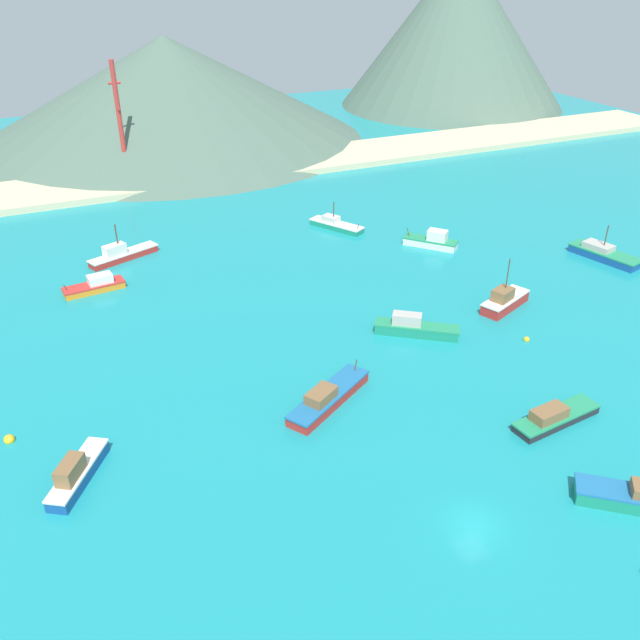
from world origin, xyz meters
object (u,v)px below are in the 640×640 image
Objects in this scene: fishing_boat_7 at (95,285)px; fishing_boat_8 at (432,241)px; fishing_boat_2 at (328,397)px; fishing_boat_12 at (638,498)px; radio_tower at (120,122)px; buoy_2 at (527,339)px; fishing_boat_1 at (505,301)px; fishing_boat_10 at (76,473)px; fishing_boat_11 at (415,327)px; fishing_boat_6 at (554,417)px; buoy_1 at (9,440)px; fishing_boat_14 at (336,224)px; fishing_boat_9 at (604,254)px; fishing_boat_0 at (122,254)px.

fishing_boat_8 is at bearing -6.71° from fishing_boat_7.
fishing_boat_2 is 39.21m from fishing_boat_7.
fishing_boat_12 is at bearing -59.54° from fishing_boat_7.
fishing_boat_2 is 81.88m from radio_tower.
buoy_2 is (-5.11, -27.94, -0.82)m from fishing_boat_8.
fishing_boat_7 is 1.05× the size of fishing_boat_8.
fishing_boat_1 is 53.40m from fishing_boat_10.
buoy_2 is at bearing -108.91° from fishing_boat_1.
fishing_boat_7 is 0.88× the size of fishing_boat_11.
fishing_boat_10 is 11.31× the size of buoy_2.
fishing_boat_6 is 43.10m from fishing_boat_8.
buoy_1 is at bearing -108.04° from radio_tower.
fishing_boat_6 is 20.03m from fishing_boat_11.
fishing_boat_14 is 61.36m from buoy_1.
fishing_boat_7 is 37.14m from fishing_boat_10.
fishing_boat_8 is 0.72× the size of fishing_boat_9.
radio_tower reaches higher than buoy_1.
fishing_boat_11 is at bearing -168.64° from fishing_boat_9.
fishing_boat_7 is 48.67m from radio_tower.
fishing_boat_1 is 7.94m from buoy_2.
fishing_boat_2 is 1.36× the size of fishing_boat_7.
fishing_boat_10 is at bearing -166.29° from fishing_boat_11.
fishing_boat_14 is at bearing 102.56° from fishing_boat_1.
radio_tower is (-19.71, 72.92, 10.42)m from fishing_boat_11.
fishing_boat_8 is 11.04× the size of buoy_2.
fishing_boat_12 is at bearing -32.89° from buoy_1.
fishing_boat_9 is 77.03m from fishing_boat_10.
radio_tower reaches higher than fishing_boat_14.
buoy_2 is at bearing 3.51° from fishing_boat_2.
fishing_boat_8 is 0.83× the size of fishing_boat_14.
fishing_boat_11 is at bearing -176.15° from fishing_boat_1.
fishing_boat_2 is 1.38× the size of fishing_boat_10.
fishing_boat_10 is 0.36× the size of radio_tower.
fishing_boat_8 is at bearing 145.16° from fishing_boat_9.
fishing_boat_10 is 85.21m from radio_tower.
fishing_boat_14 reaches higher than fishing_boat_2.
fishing_boat_11 is 34.72m from fishing_boat_14.
fishing_boat_6 is 11.28m from fishing_boat_12.
buoy_1 is 0.04× the size of radio_tower.
fishing_boat_0 is 10.69× the size of buoy_1.
fishing_boat_1 is at bearing 63.58° from fishing_boat_6.
fishing_boat_2 is 29.73m from buoy_1.
fishing_boat_6 is 54.00m from fishing_boat_14.
fishing_boat_7 is (-4.87, -8.66, -0.12)m from fishing_boat_0.
fishing_boat_2 is at bearing -13.25° from buoy_1.
fishing_boat_14 is (44.97, 43.64, -0.31)m from fishing_boat_10.
fishing_boat_0 is at bearing 113.69° from fishing_boat_12.
fishing_boat_7 is 1.02× the size of fishing_boat_10.
radio_tower is at bearing 93.36° from fishing_boat_2.
fishing_boat_11 is at bearing -74.88° from radio_tower.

